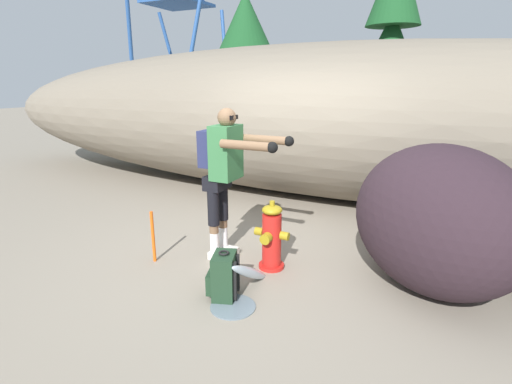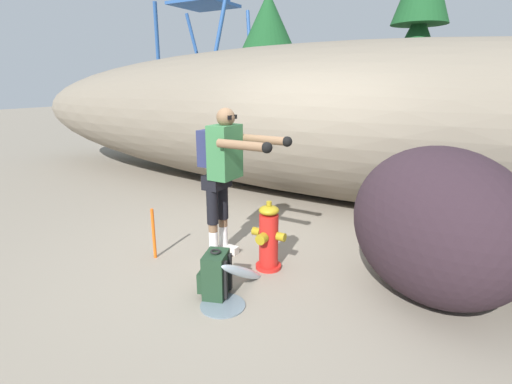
{
  "view_description": "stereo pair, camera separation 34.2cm",
  "coord_description": "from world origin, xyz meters",
  "px_view_note": "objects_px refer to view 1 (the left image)",
  "views": [
    {
      "loc": [
        1.83,
        -3.67,
        1.99
      ],
      "look_at": [
        -0.04,
        0.2,
        0.75
      ],
      "focal_mm": 27.04,
      "sensor_mm": 36.0,
      "label": 1
    },
    {
      "loc": [
        2.13,
        -3.51,
        1.99
      ],
      "look_at": [
        -0.04,
        0.2,
        0.75
      ],
      "focal_mm": 27.04,
      "sensor_mm": 36.0,
      "label": 2
    }
  ],
  "objects_px": {
    "boulder_large": "(438,220)",
    "survey_stake": "(153,237)",
    "fire_hydrant": "(272,238)",
    "boulder_small": "(425,216)",
    "spare_backpack": "(224,276)",
    "utility_worker": "(225,166)"
  },
  "relations": [
    {
      "from": "spare_backpack",
      "to": "boulder_large",
      "type": "relative_size",
      "value": 0.27
    },
    {
      "from": "fire_hydrant",
      "to": "boulder_small",
      "type": "bearing_deg",
      "value": 41.97
    },
    {
      "from": "spare_backpack",
      "to": "boulder_small",
      "type": "bearing_deg",
      "value": -147.57
    },
    {
      "from": "boulder_large",
      "to": "boulder_small",
      "type": "bearing_deg",
      "value": 97.56
    },
    {
      "from": "utility_worker",
      "to": "spare_backpack",
      "type": "bearing_deg",
      "value": -61.77
    },
    {
      "from": "spare_backpack",
      "to": "survey_stake",
      "type": "distance_m",
      "value": 1.15
    },
    {
      "from": "utility_worker",
      "to": "boulder_large",
      "type": "bearing_deg",
      "value": 6.94
    },
    {
      "from": "utility_worker",
      "to": "survey_stake",
      "type": "xyz_separation_m",
      "value": [
        -0.7,
        -0.44,
        -0.79
      ]
    },
    {
      "from": "utility_worker",
      "to": "survey_stake",
      "type": "distance_m",
      "value": 1.14
    },
    {
      "from": "boulder_large",
      "to": "survey_stake",
      "type": "bearing_deg",
      "value": -166.08
    },
    {
      "from": "fire_hydrant",
      "to": "survey_stake",
      "type": "relative_size",
      "value": 1.29
    },
    {
      "from": "fire_hydrant",
      "to": "survey_stake",
      "type": "bearing_deg",
      "value": -160.88
    },
    {
      "from": "fire_hydrant",
      "to": "boulder_large",
      "type": "height_order",
      "value": "boulder_large"
    },
    {
      "from": "fire_hydrant",
      "to": "utility_worker",
      "type": "relative_size",
      "value": 0.45
    },
    {
      "from": "fire_hydrant",
      "to": "boulder_small",
      "type": "xyz_separation_m",
      "value": [
        1.46,
        1.31,
        0.05
      ]
    },
    {
      "from": "boulder_large",
      "to": "boulder_small",
      "type": "relative_size",
      "value": 1.67
    },
    {
      "from": "spare_backpack",
      "to": "survey_stake",
      "type": "height_order",
      "value": "survey_stake"
    },
    {
      "from": "boulder_small",
      "to": "survey_stake",
      "type": "relative_size",
      "value": 1.73
    },
    {
      "from": "utility_worker",
      "to": "boulder_large",
      "type": "distance_m",
      "value": 2.21
    },
    {
      "from": "boulder_small",
      "to": "survey_stake",
      "type": "bearing_deg",
      "value": -147.28
    },
    {
      "from": "boulder_small",
      "to": "boulder_large",
      "type": "bearing_deg",
      "value": -82.44
    },
    {
      "from": "spare_backpack",
      "to": "boulder_large",
      "type": "xyz_separation_m",
      "value": [
        1.76,
        1.02,
        0.51
      ]
    }
  ]
}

